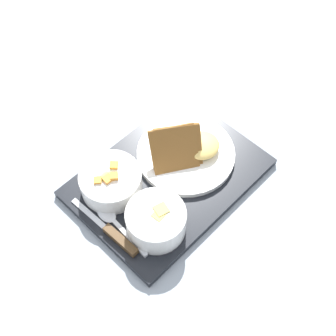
{
  "coord_description": "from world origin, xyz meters",
  "views": [
    {
      "loc": [
        -0.44,
        -0.33,
        0.88
      ],
      "look_at": [
        0.0,
        0.0,
        0.05
      ],
      "focal_mm": 50.0,
      "sensor_mm": 36.0,
      "label": 1
    }
  ],
  "objects_px": {
    "knife": "(116,237)",
    "spoon": "(115,222)",
    "bowl_salad": "(111,181)",
    "plate_main": "(187,152)",
    "bowl_soup": "(156,220)"
  },
  "relations": [
    {
      "from": "bowl_salad",
      "to": "knife",
      "type": "distance_m",
      "value": 0.12
    },
    {
      "from": "spoon",
      "to": "knife",
      "type": "bearing_deg",
      "value": 146.87
    },
    {
      "from": "plate_main",
      "to": "knife",
      "type": "distance_m",
      "value": 0.25
    },
    {
      "from": "knife",
      "to": "spoon",
      "type": "bearing_deg",
      "value": -38.74
    },
    {
      "from": "bowl_soup",
      "to": "plate_main",
      "type": "bearing_deg",
      "value": 16.57
    },
    {
      "from": "bowl_salad",
      "to": "plate_main",
      "type": "bearing_deg",
      "value": -26.18
    },
    {
      "from": "bowl_salad",
      "to": "plate_main",
      "type": "xyz_separation_m",
      "value": [
        0.16,
        -0.08,
        -0.01
      ]
    },
    {
      "from": "spoon",
      "to": "bowl_soup",
      "type": "bearing_deg",
      "value": -138.59
    },
    {
      "from": "bowl_soup",
      "to": "plate_main",
      "type": "xyz_separation_m",
      "value": [
        0.18,
        0.05,
        -0.01
      ]
    },
    {
      "from": "plate_main",
      "to": "spoon",
      "type": "distance_m",
      "value": 0.22
    },
    {
      "from": "plate_main",
      "to": "knife",
      "type": "xyz_separation_m",
      "value": [
        -0.24,
        -0.0,
        -0.01
      ]
    },
    {
      "from": "bowl_salad",
      "to": "plate_main",
      "type": "relative_size",
      "value": 0.6
    },
    {
      "from": "bowl_soup",
      "to": "knife",
      "type": "relative_size",
      "value": 0.65
    },
    {
      "from": "plate_main",
      "to": "spoon",
      "type": "relative_size",
      "value": 1.44
    },
    {
      "from": "bowl_soup",
      "to": "knife",
      "type": "bearing_deg",
      "value": 143.3
    }
  ]
}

